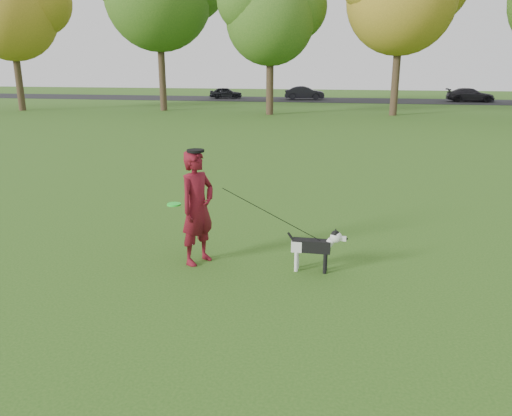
% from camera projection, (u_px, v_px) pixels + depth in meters
% --- Properties ---
extents(ground, '(120.00, 120.00, 0.00)m').
position_uv_depth(ground, '(251.00, 265.00, 8.34)').
color(ground, '#285116').
rests_on(ground, ground).
extents(road, '(120.00, 7.00, 0.02)m').
position_uv_depth(road, '(338.00, 100.00, 46.04)').
color(road, black).
rests_on(road, ground).
extents(man, '(0.73, 0.83, 1.92)m').
position_uv_depth(man, '(197.00, 208.00, 8.21)').
color(man, '#530B19').
rests_on(man, ground).
extents(dog, '(0.97, 0.19, 0.74)m').
position_uv_depth(dog, '(316.00, 245.00, 7.98)').
color(dog, black).
rests_on(dog, ground).
extents(car_left, '(3.28, 1.76, 1.06)m').
position_uv_depth(car_left, '(226.00, 93.00, 47.88)').
color(car_left, black).
rests_on(car_left, road).
extents(car_mid, '(3.76, 1.60, 1.21)m').
position_uv_depth(car_mid, '(305.00, 93.00, 46.45)').
color(car_mid, black).
rests_on(car_mid, road).
extents(car_right, '(4.05, 1.67, 1.17)m').
position_uv_depth(car_right, '(470.00, 95.00, 43.76)').
color(car_right, black).
rests_on(car_right, road).
extents(man_held_items, '(2.60, 0.32, 1.43)m').
position_uv_depth(man_held_items, '(268.00, 213.00, 7.96)').
color(man_held_items, '#20FF34').
rests_on(man_held_items, ground).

